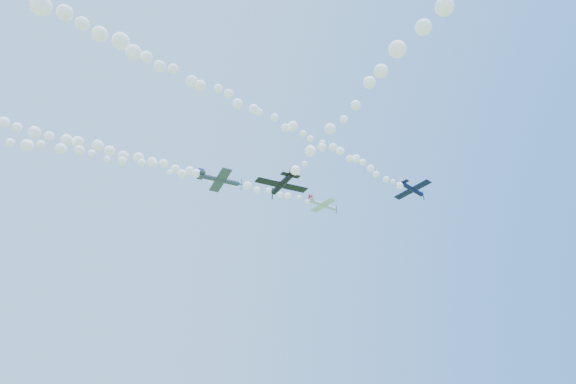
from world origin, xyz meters
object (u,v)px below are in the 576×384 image
object	(u,v)px
plane_navy	(412,189)
plane_black	(282,184)
plane_grey	(220,180)
plane_white	(323,205)

from	to	relation	value
plane_navy	plane_black	size ratio (longest dim) A/B	1.08
plane_navy	plane_grey	xyz separation A→B (m)	(-36.13, 2.12, -3.57)
plane_white	plane_black	bearing A→B (deg)	-130.78
plane_white	plane_grey	size ratio (longest dim) A/B	0.99
plane_white	plane_navy	distance (m)	23.24
plane_black	plane_navy	bearing A→B (deg)	-68.10
plane_navy	plane_grey	distance (m)	36.36
plane_grey	plane_navy	bearing A→B (deg)	-7.70
plane_black	plane_white	bearing A→B (deg)	-35.74
plane_white	plane_navy	bearing A→B (deg)	-75.31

